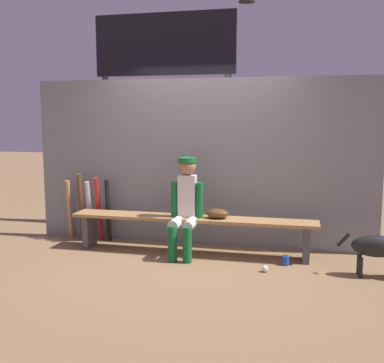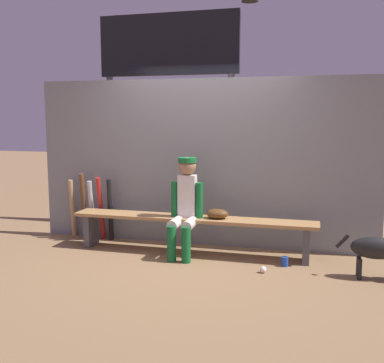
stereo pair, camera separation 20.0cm
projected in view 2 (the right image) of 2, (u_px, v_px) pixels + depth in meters
ground_plane at (192, 253)px, 5.83m from camera, size 30.00×30.00×0.00m
chainlink_fence at (201, 163)px, 6.10m from camera, size 4.60×0.03×2.21m
dugout_bench at (192, 224)px, 5.78m from camera, size 3.10×0.36×0.47m
player_seated at (185, 203)px, 5.65m from camera, size 0.41×0.55×1.22m
baseball_glove at (217, 214)px, 5.67m from camera, size 0.28×0.20×0.12m
bat_aluminum_black at (110, 210)px, 6.38m from camera, size 0.09×0.16×0.87m
bat_aluminum_red at (101, 208)px, 6.39m from camera, size 0.10×0.26×0.90m
bat_aluminum_silver at (92, 210)px, 6.43m from camera, size 0.08×0.18×0.84m
bat_wood_dark at (84, 206)px, 6.49m from camera, size 0.08×0.18×0.94m
bat_wood_tan at (72, 208)px, 6.58m from camera, size 0.09×0.16×0.84m
baseball at (263, 270)px, 5.09m from camera, size 0.07×0.07×0.07m
cup_on_ground at (285, 262)px, 5.31m from camera, size 0.08×0.08×0.11m
cup_on_bench at (189, 213)px, 5.75m from camera, size 0.08×0.08×0.11m
scoreboard at (172, 66)px, 7.01m from camera, size 2.47×0.27×3.51m
dog at (382, 249)px, 4.84m from camera, size 0.84×0.20×0.49m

